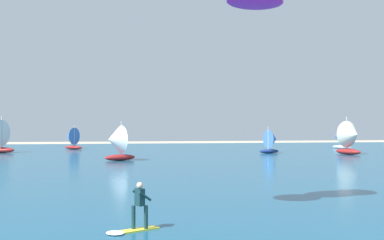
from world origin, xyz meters
TOP-DOWN VIEW (x-y plane):
  - ocean at (0.00, 49.35)m, footprint 160.00×90.00m
  - kitesurfer at (-3.25, 14.78)m, footprint 1.99×1.43m
  - sailboat_mid_right at (30.79, 67.60)m, footprint 3.15×3.29m
  - sailboat_far_right at (16.14, 57.50)m, footprint 3.14×2.76m
  - sailboat_leading at (-4.27, 47.26)m, footprint 3.69×3.29m
  - sailboat_heeled_over at (-11.42, 72.30)m, footprint 3.42×3.14m
  - sailboat_center_horizon at (25.00, 52.80)m, footprint 3.78×4.28m

SIDE VIEW (x-z plane):
  - ocean at x=0.00m, z-range 0.00..0.10m
  - kitesurfer at x=-3.25m, z-range -0.13..1.54m
  - sailboat_far_right at x=16.14m, z-range -0.05..3.49m
  - sailboat_mid_right at x=30.79m, z-range -0.05..3.61m
  - sailboat_heeled_over at x=-11.42m, z-range -0.06..3.74m
  - sailboat_leading at x=-4.27m, z-range -0.07..4.06m
  - sailboat_center_horizon at x=25.00m, z-range -0.10..4.71m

